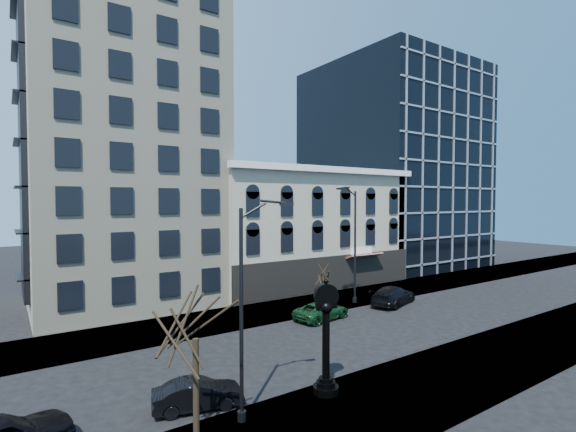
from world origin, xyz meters
TOP-DOWN VIEW (x-y plane):
  - ground at (0.00, 0.00)m, footprint 160.00×160.00m
  - sidewalk_far at (0.00, 8.00)m, footprint 160.00×6.00m
  - sidewalk_near at (0.00, -8.00)m, footprint 160.00×6.00m
  - cream_tower at (-6.11, 18.88)m, footprint 15.90×15.40m
  - victorian_row at (12.00, 15.89)m, footprint 22.60×11.19m
  - glass_office at (32.00, 20.91)m, footprint 20.00×20.15m
  - street_clock at (-2.69, -6.00)m, footprint 1.21×1.21m
  - street_lamp_near at (-6.47, -6.21)m, footprint 2.30×0.97m
  - street_lamp_far at (9.75, 5.95)m, footprint 2.69×0.50m
  - bare_tree_near at (-9.61, -7.42)m, footprint 3.98×3.98m
  - bare_tree_far at (7.69, 6.91)m, footprint 2.34×2.34m
  - car_near_b at (-8.10, -3.83)m, footprint 4.10×2.28m
  - car_far_a at (5.05, 3.89)m, footprint 5.03×2.91m
  - car_far_b at (13.15, 3.94)m, footprint 6.03×3.91m

SIDE VIEW (x-z plane):
  - ground at x=0.00m, z-range 0.00..0.00m
  - sidewalk_far at x=0.00m, z-range 0.00..0.12m
  - sidewalk_near at x=0.00m, z-range 0.00..0.12m
  - car_near_b at x=-8.10m, z-range 0.00..1.28m
  - car_far_a at x=5.05m, z-range 0.00..1.32m
  - car_far_b at x=13.15m, z-range 0.00..1.62m
  - street_clock at x=-2.69m, z-range -0.14..5.21m
  - bare_tree_far at x=7.69m, z-range 1.14..5.16m
  - bare_tree_near at x=-9.61m, z-range 1.87..8.69m
  - victorian_row at x=12.00m, z-range -0.25..12.25m
  - street_lamp_near at x=-6.47m, z-range 2.46..11.63m
  - street_lamp_far at x=9.75m, z-range 2.77..13.17m
  - glass_office at x=32.00m, z-range 0.00..28.00m
  - cream_tower at x=-6.11m, z-range -1.93..40.57m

